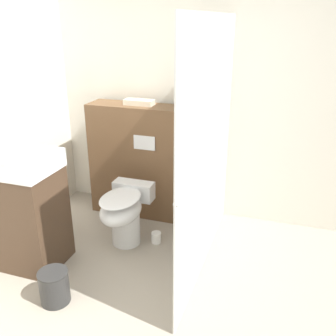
{
  "coord_description": "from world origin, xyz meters",
  "views": [
    {
      "loc": [
        0.97,
        -1.75,
        1.97
      ],
      "look_at": [
        0.02,
        1.1,
        0.77
      ],
      "focal_mm": 40.0,
      "sensor_mm": 36.0,
      "label": 1
    }
  ],
  "objects_px": {
    "sink_vanity": "(23,209)",
    "hair_drier": "(192,100)",
    "toilet": "(124,212)",
    "waste_bin": "(54,287)"
  },
  "relations": [
    {
      "from": "toilet",
      "to": "hair_drier",
      "type": "height_order",
      "value": "hair_drier"
    },
    {
      "from": "toilet",
      "to": "waste_bin",
      "type": "bearing_deg",
      "value": -101.09
    },
    {
      "from": "toilet",
      "to": "hair_drier",
      "type": "distance_m",
      "value": 1.21
    },
    {
      "from": "toilet",
      "to": "waste_bin",
      "type": "distance_m",
      "value": 0.92
    },
    {
      "from": "toilet",
      "to": "waste_bin",
      "type": "xyz_separation_m",
      "value": [
        -0.17,
        -0.88,
        -0.2
      ]
    },
    {
      "from": "sink_vanity",
      "to": "hair_drier",
      "type": "bearing_deg",
      "value": 44.84
    },
    {
      "from": "hair_drier",
      "to": "waste_bin",
      "type": "bearing_deg",
      "value": -112.68
    },
    {
      "from": "sink_vanity",
      "to": "waste_bin",
      "type": "distance_m",
      "value": 0.73
    },
    {
      "from": "sink_vanity",
      "to": "waste_bin",
      "type": "relative_size",
      "value": 4.4
    },
    {
      "from": "sink_vanity",
      "to": "hair_drier",
      "type": "relative_size",
      "value": 7.23
    }
  ]
}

